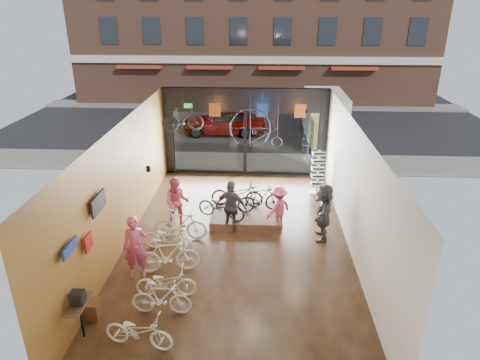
# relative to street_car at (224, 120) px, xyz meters

# --- Properties ---
(ground_plane) EXTENTS (7.00, 12.00, 0.04)m
(ground_plane) POSITION_rel_street_car_xyz_m (1.44, -12.00, -0.82)
(ground_plane) COLOR black
(ground_plane) RESTS_ON ground
(ceiling) EXTENTS (7.00, 12.00, 0.04)m
(ceiling) POSITION_rel_street_car_xyz_m (1.44, -12.00, 3.02)
(ceiling) COLOR black
(ceiling) RESTS_ON ground
(wall_left) EXTENTS (0.04, 12.00, 3.80)m
(wall_left) POSITION_rel_street_car_xyz_m (-2.08, -12.00, 1.10)
(wall_left) COLOR #965A26
(wall_left) RESTS_ON ground
(wall_right) EXTENTS (0.04, 12.00, 3.80)m
(wall_right) POSITION_rel_street_car_xyz_m (4.96, -12.00, 1.10)
(wall_right) COLOR beige
(wall_right) RESTS_ON ground
(wall_back) EXTENTS (7.00, 0.04, 3.80)m
(wall_back) POSITION_rel_street_car_xyz_m (1.44, -18.02, 1.10)
(wall_back) COLOR beige
(wall_back) RESTS_ON ground
(storefront) EXTENTS (7.00, 0.26, 3.80)m
(storefront) POSITION_rel_street_car_xyz_m (1.44, -6.00, 1.10)
(storefront) COLOR black
(storefront) RESTS_ON ground
(exit_sign) EXTENTS (0.35, 0.06, 0.18)m
(exit_sign) POSITION_rel_street_car_xyz_m (-0.96, -6.12, 2.25)
(exit_sign) COLOR #198C26
(exit_sign) RESTS_ON storefront
(street_road) EXTENTS (30.00, 18.00, 0.02)m
(street_road) POSITION_rel_street_car_xyz_m (1.44, 3.00, -0.81)
(street_road) COLOR black
(street_road) RESTS_ON ground
(sidewalk_near) EXTENTS (30.00, 2.40, 0.12)m
(sidewalk_near) POSITION_rel_street_car_xyz_m (1.44, -4.80, -0.74)
(sidewalk_near) COLOR slate
(sidewalk_near) RESTS_ON ground
(sidewalk_far) EXTENTS (30.00, 2.00, 0.12)m
(sidewalk_far) POSITION_rel_street_car_xyz_m (1.44, 7.00, -0.74)
(sidewalk_far) COLOR slate
(sidewalk_far) RESTS_ON ground
(opposite_building) EXTENTS (26.00, 5.00, 14.00)m
(opposite_building) POSITION_rel_street_car_xyz_m (1.44, 9.50, 6.20)
(opposite_building) COLOR brown
(opposite_building) RESTS_ON ground
(street_car) EXTENTS (4.68, 1.88, 1.59)m
(street_car) POSITION_rel_street_car_xyz_m (0.00, 0.00, 0.00)
(street_car) COLOR gray
(street_car) RESTS_ON street_road
(box_truck) EXTENTS (2.05, 6.14, 2.42)m
(box_truck) POSITION_rel_street_car_xyz_m (5.66, -1.00, 0.41)
(box_truck) COLOR silver
(box_truck) RESTS_ON street_road
(floor_bike_0) EXTENTS (1.67, 0.82, 0.84)m
(floor_bike_0) POSITION_rel_street_car_xyz_m (-0.47, -16.49, -0.38)
(floor_bike_0) COLOR beige
(floor_bike_0) RESTS_ON ground_plane
(floor_bike_1) EXTENTS (1.50, 0.44, 0.90)m
(floor_bike_1) POSITION_rel_street_car_xyz_m (-0.21, -15.38, -0.35)
(floor_bike_1) COLOR beige
(floor_bike_1) RESTS_ON ground_plane
(floor_bike_2) EXTENTS (1.61, 0.63, 0.83)m
(floor_bike_2) POSITION_rel_street_car_xyz_m (-0.24, -14.70, -0.38)
(floor_bike_2) COLOR beige
(floor_bike_2) RESTS_ON ground_plane
(floor_bike_3) EXTENTS (1.84, 0.82, 1.07)m
(floor_bike_3) POSITION_rel_street_car_xyz_m (-0.42, -13.63, -0.26)
(floor_bike_3) COLOR beige
(floor_bike_3) RESTS_ON ground_plane
(floor_bike_4) EXTENTS (1.71, 0.89, 0.85)m
(floor_bike_4) POSITION_rel_street_car_xyz_m (-0.64, -12.52, -0.37)
(floor_bike_4) COLOR beige
(floor_bike_4) RESTS_ON ground_plane
(floor_bike_5) EXTENTS (1.74, 0.55, 1.04)m
(floor_bike_5) POSITION_rel_street_car_xyz_m (-0.41, -11.80, -0.28)
(floor_bike_5) COLOR beige
(floor_bike_5) RESTS_ON ground_plane
(display_platform) EXTENTS (2.40, 1.80, 0.30)m
(display_platform) POSITION_rel_street_car_xyz_m (1.66, -10.42, -0.65)
(display_platform) COLOR brown
(display_platform) RESTS_ON ground_plane
(display_bike_left) EXTENTS (1.81, 1.16, 0.90)m
(display_bike_left) POSITION_rel_street_car_xyz_m (0.84, -10.90, -0.05)
(display_bike_left) COLOR black
(display_bike_left) RESTS_ON display_platform
(display_bike_mid) EXTENTS (1.69, 0.92, 0.98)m
(display_bike_mid) POSITION_rel_street_car_xyz_m (2.14, -10.32, -0.01)
(display_bike_mid) COLOR black
(display_bike_mid) RESTS_ON display_platform
(display_bike_right) EXTENTS (1.89, 0.77, 0.97)m
(display_bike_right) POSITION_rel_street_car_xyz_m (1.32, -9.95, -0.01)
(display_bike_right) COLOR black
(display_bike_right) RESTS_ON display_platform
(customer_0) EXTENTS (0.73, 0.55, 1.83)m
(customer_0) POSITION_rel_street_car_xyz_m (-1.23, -13.87, 0.12)
(customer_0) COLOR #CC4C72
(customer_0) RESTS_ON ground_plane
(customer_1) EXTENTS (0.90, 0.73, 1.75)m
(customer_1) POSITION_rel_street_car_xyz_m (-0.65, -10.94, 0.08)
(customer_1) COLOR #CC4C72
(customer_1) RESTS_ON ground_plane
(customer_2) EXTENTS (1.15, 0.76, 1.82)m
(customer_2) POSITION_rel_street_car_xyz_m (1.21, -11.24, 0.11)
(customer_2) COLOR #3F3F44
(customer_2) RESTS_ON ground_plane
(customer_3) EXTENTS (1.11, 1.08, 1.52)m
(customer_3) POSITION_rel_street_car_xyz_m (2.76, -10.93, -0.04)
(customer_3) COLOR #CC4C72
(customer_3) RESTS_ON ground_plane
(customer_5) EXTENTS (0.76, 1.81, 1.90)m
(customer_5) POSITION_rel_street_car_xyz_m (4.16, -11.51, 0.15)
(customer_5) COLOR #3F3F44
(customer_5) RESTS_ON ground_plane
(sunglasses_rack) EXTENTS (0.56, 0.47, 1.80)m
(sunglasses_rack) POSITION_rel_street_car_xyz_m (4.39, -8.02, 0.10)
(sunglasses_rack) COLOR white
(sunglasses_rack) RESTS_ON ground_plane
(wall_merch) EXTENTS (0.40, 2.40, 2.60)m
(wall_merch) POSITION_rel_street_car_xyz_m (-1.94, -15.50, 0.50)
(wall_merch) COLOR navy
(wall_merch) RESTS_ON wall_left
(penny_farthing) EXTENTS (2.01, 0.06, 1.61)m
(penny_farthing) POSITION_rel_street_car_xyz_m (2.03, -7.65, 1.70)
(penny_farthing) COLOR black
(penny_farthing) RESTS_ON ceiling
(hung_bike) EXTENTS (1.64, 0.80, 0.95)m
(hung_bike) POSITION_rel_street_car_xyz_m (-0.90, -7.80, 2.13)
(hung_bike) COLOR black
(hung_bike) RESTS_ON ceiling
(jersey_left) EXTENTS (0.45, 0.03, 0.55)m
(jersey_left) POSITION_rel_street_car_xyz_m (0.22, -6.80, 2.25)
(jersey_left) COLOR #CC5919
(jersey_left) RESTS_ON ceiling
(jersey_mid) EXTENTS (0.45, 0.03, 0.55)m
(jersey_mid) POSITION_rel_street_car_xyz_m (2.15, -6.80, 2.25)
(jersey_mid) COLOR #1E3F99
(jersey_mid) RESTS_ON ceiling
(jersey_right) EXTENTS (0.45, 0.03, 0.55)m
(jersey_right) POSITION_rel_street_car_xyz_m (3.68, -6.80, 2.25)
(jersey_right) COLOR #CC5919
(jersey_right) RESTS_ON ceiling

